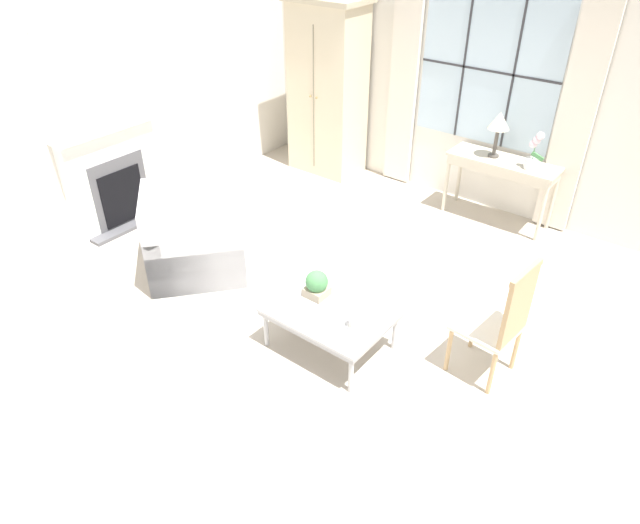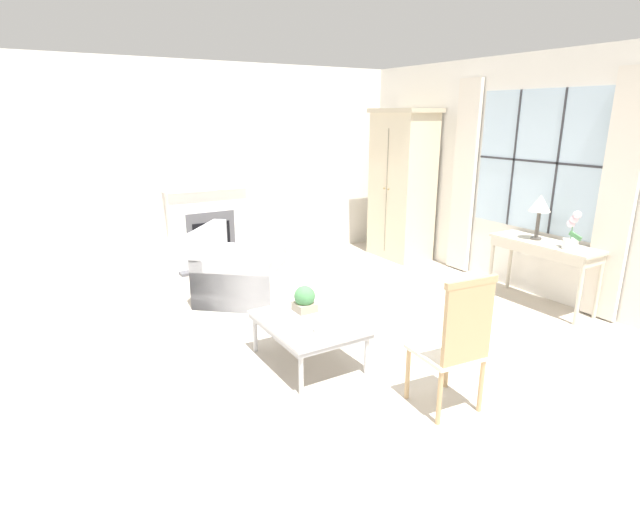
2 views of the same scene
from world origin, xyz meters
name	(u,v)px [view 2 (image 2 of 2)]	position (x,y,z in m)	size (l,w,h in m)	color
ground_plane	(315,343)	(0.00, 0.00, 0.00)	(14.00, 14.00, 0.00)	#BCB2A3
wall_back_windowed	(535,178)	(0.00, 3.02, 1.40)	(7.20, 0.14, 2.80)	silver
wall_left	(244,166)	(-3.03, 0.60, 1.40)	(0.06, 7.20, 2.80)	silver
fireplace	(208,219)	(-2.91, -0.02, 0.71)	(0.34, 1.19, 2.17)	#515156
armoire	(402,185)	(-1.98, 2.67, 1.10)	(0.99, 0.62, 2.20)	beige
console_table	(545,250)	(0.45, 2.73, 0.66)	(1.22, 0.42, 0.75)	beige
table_lamp	(540,205)	(0.32, 2.73, 1.14)	(0.23, 0.23, 0.51)	#4C4742
potted_orchid	(572,234)	(0.77, 2.68, 0.91)	(0.20, 0.15, 0.41)	white
armchair_upholstered	(238,276)	(-1.49, -0.17, 0.29)	(1.23, 1.24, 0.88)	#B2B2B7
side_chair_wooden	(457,339)	(1.51, 0.29, 0.58)	(0.48, 0.48, 1.06)	white
coffee_table	(308,325)	(0.29, -0.23, 0.35)	(0.98, 0.73, 0.39)	#BCBCC1
potted_plant_small	(305,299)	(0.08, -0.15, 0.51)	(0.19, 0.19, 0.24)	tan
pillar_candle	(319,326)	(0.56, -0.29, 0.46)	(0.12, 0.12, 0.15)	silver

